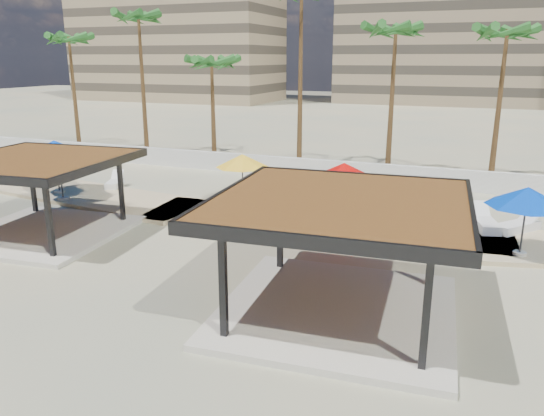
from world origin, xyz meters
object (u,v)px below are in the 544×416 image
Objects in this scene: umbrella_c at (344,173)px; lounger_c at (484,223)px; pavilion_west at (38,189)px; pavilion_central at (339,246)px; lounger_d at (518,226)px; umbrella_a at (58,155)px; lounger_a at (115,183)px; lounger_b at (464,220)px.

lounger_c is at bearing 28.89° from umbrella_c.
lounger_c is (17.07, 7.26, -1.56)m from pavilion_west.
pavilion_west is 12.43m from umbrella_c.
pavilion_central is 3.31× the size of lounger_d.
pavilion_west is 2.15× the size of umbrella_a.
umbrella_a is at bearing 180.00° from umbrella_c.
umbrella_c reaches higher than lounger_a.
pavilion_west reaches higher than umbrella_a.
umbrella_a is at bearing 118.77° from pavilion_west.
umbrella_c is at bearing -126.84° from lounger_a.
pavilion_central is 17.39m from umbrella_a.
lounger_b is 2.13m from lounger_d.
lounger_d is at bearing -104.13° from lounger_c.
umbrella_a is at bearing 153.72° from pavilion_central.
lounger_a is at bearing 143.17° from pavilion_central.
lounger_a is at bearing 128.40° from lounger_d.
pavilion_central is 1.04× the size of pavilion_west.
lounger_a is at bearing 166.17° from umbrella_c.
lounger_d is at bearing 16.60° from pavilion_west.
umbrella_a reaches higher than lounger_b.
pavilion_west is 1.66× the size of umbrella_c.
lounger_d is (21.24, 3.03, -2.10)m from umbrella_a.
umbrella_c is 1.91× the size of lounger_d.
umbrella_a is 1.32× the size of lounger_c.
lounger_a is 18.58m from lounger_b.
lounger_d is (6.72, 3.03, -2.32)m from umbrella_c.
umbrella_a is 4.08m from lounger_a.
lounger_a is (-2.33, 7.71, -1.60)m from pavilion_west.
lounger_c is 1.12× the size of lounger_d.
umbrella_c is at bearing 122.77° from lounger_b.
pavilion_central reaches higher than umbrella_a.
pavilion_west is 3.26× the size of lounger_b.
lounger_a is 0.96× the size of lounger_b.
umbrella_c is 6.61m from lounger_c.
umbrella_c reaches higher than lounger_d.
lounger_d is at bearing -96.66° from lounger_b.
lounger_a is at bearing 87.19° from lounger_b.
umbrella_c reaches higher than lounger_c.
lounger_d is (2.12, -0.17, 0.01)m from lounger_b.
pavilion_central is at bearing -15.10° from pavilion_west.
pavilion_west reaches higher than lounger_a.
pavilion_west is at bearing 112.63° from lounger_b.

